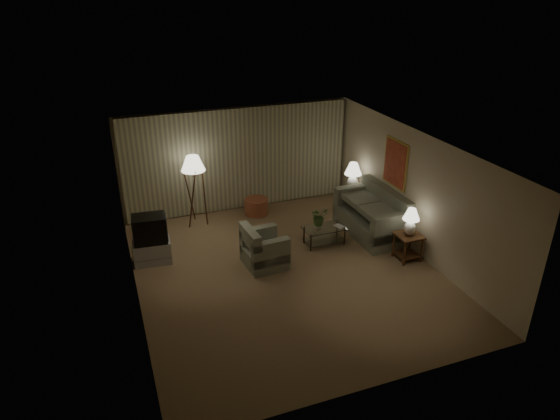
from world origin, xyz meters
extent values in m
plane|color=#856549|center=(0.00, 0.00, 0.00)|extent=(7.00, 7.00, 0.00)
cube|color=beige|center=(0.00, 3.50, 1.35)|extent=(6.00, 0.04, 2.70)
cube|color=beige|center=(-3.00, 0.00, 1.35)|extent=(0.04, 7.00, 2.70)
cube|color=beige|center=(3.00, 0.00, 1.35)|extent=(0.04, 7.00, 2.70)
cube|color=white|center=(0.00, 0.00, 2.70)|extent=(6.00, 7.00, 0.04)
cube|color=beige|center=(0.00, 3.42, 1.35)|extent=(5.85, 0.12, 2.65)
cube|color=gold|center=(2.98, 0.80, 1.75)|extent=(0.03, 0.90, 1.10)
cube|color=maroon|center=(2.95, 0.80, 1.75)|extent=(0.02, 0.80, 1.00)
cube|color=gray|center=(2.50, 0.90, 0.23)|extent=(2.01, 1.05, 0.46)
cube|color=gray|center=(-0.33, 0.41, 0.19)|extent=(0.98, 0.94, 0.38)
cube|color=#3B1D10|center=(2.65, -0.45, 0.58)|extent=(0.53, 0.53, 0.04)
cube|color=#3B1D10|center=(2.65, -0.45, 0.12)|extent=(0.45, 0.45, 0.02)
cylinder|color=#3B1D10|center=(2.44, -0.66, 0.28)|extent=(0.05, 0.05, 0.56)
cylinder|color=#3B1D10|center=(2.44, -0.24, 0.28)|extent=(0.05, 0.05, 0.56)
cylinder|color=#3B1D10|center=(2.86, -0.66, 0.28)|extent=(0.05, 0.05, 0.56)
cylinder|color=#3B1D10|center=(2.86, -0.24, 0.28)|extent=(0.05, 0.05, 0.56)
cube|color=#3B1D10|center=(2.65, 2.15, 0.58)|extent=(0.53, 0.45, 0.04)
cube|color=#3B1D10|center=(2.65, 2.15, 0.12)|extent=(0.45, 0.38, 0.02)
cylinder|color=#3B1D10|center=(2.43, 1.98, 0.28)|extent=(0.05, 0.05, 0.56)
cylinder|color=#3B1D10|center=(2.43, 2.32, 0.28)|extent=(0.05, 0.05, 0.56)
cylinder|color=#3B1D10|center=(2.87, 1.98, 0.28)|extent=(0.05, 0.05, 0.56)
cylinder|color=#3B1D10|center=(2.87, 2.32, 0.28)|extent=(0.05, 0.05, 0.56)
ellipsoid|color=white|center=(2.65, -0.45, 0.76)|extent=(0.25, 0.25, 0.31)
cylinder|color=white|center=(2.65, -0.45, 0.95)|extent=(0.03, 0.03, 0.07)
cone|color=white|center=(2.65, -0.45, 1.09)|extent=(0.36, 0.36, 0.25)
ellipsoid|color=white|center=(2.65, 2.15, 0.79)|extent=(0.31, 0.31, 0.38)
cylinder|color=white|center=(2.65, 2.15, 1.03)|extent=(0.03, 0.03, 0.09)
cone|color=white|center=(2.65, 2.15, 1.20)|extent=(0.44, 0.44, 0.31)
cube|color=silver|center=(1.25, 0.80, 0.41)|extent=(0.98, 0.53, 0.02)
cube|color=silver|center=(1.25, 0.80, 0.10)|extent=(0.91, 0.46, 0.01)
cylinder|color=#3D2918|center=(0.83, 0.60, 0.20)|extent=(0.04, 0.04, 0.40)
cylinder|color=#3D2918|center=(0.83, 1.00, 0.20)|extent=(0.04, 0.04, 0.40)
cylinder|color=#3D2918|center=(1.67, 0.60, 0.20)|extent=(0.04, 0.04, 0.40)
cylinder|color=#3D2918|center=(1.67, 1.00, 0.20)|extent=(0.04, 0.04, 0.40)
cube|color=#B6B6B8|center=(-2.55, 1.36, 0.25)|extent=(0.87, 0.63, 0.50)
cube|color=black|center=(-2.55, 1.36, 0.79)|extent=(0.77, 0.61, 0.59)
cylinder|color=#3B1D10|center=(-1.28, 2.84, 1.39)|extent=(0.04, 0.04, 0.26)
cone|color=white|center=(-1.28, 2.84, 1.60)|extent=(0.58, 0.58, 0.36)
cylinder|color=#9F5135|center=(0.29, 2.90, 0.20)|extent=(0.80, 0.80, 0.41)
imported|color=white|center=(1.10, 0.80, 0.49)|extent=(0.19, 0.19, 0.16)
imported|color=#476C30|center=(1.10, 0.80, 0.79)|extent=(0.45, 0.41, 0.43)
imported|color=olive|center=(1.50, 0.70, 0.42)|extent=(0.25, 0.29, 0.02)
camera|label=1|loc=(-3.22, -8.32, 5.60)|focal=32.00mm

